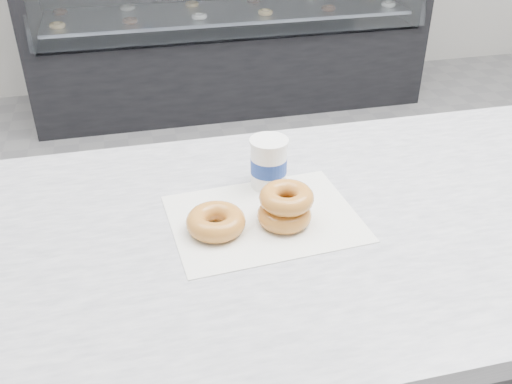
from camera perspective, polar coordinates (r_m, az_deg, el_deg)
ground at (r=2.17m, az=8.64°, el=-12.26°), size 5.00×5.00×0.00m
counter at (r=1.49m, az=18.64°, el=-15.05°), size 3.06×0.76×0.90m
display_case at (r=3.74m, az=-2.88°, el=16.29°), size 2.40×0.74×1.25m
wax_paper at (r=1.06m, az=0.81°, el=-2.64°), size 0.36×0.28×0.00m
donut_single at (r=1.02m, az=-4.04°, el=-2.96°), size 0.13×0.13×0.04m
donut_stack at (r=1.03m, az=2.96°, el=-1.42°), size 0.13×0.13×0.07m
coffee_cup at (r=1.13m, az=1.28°, el=2.96°), size 0.09×0.09×0.10m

